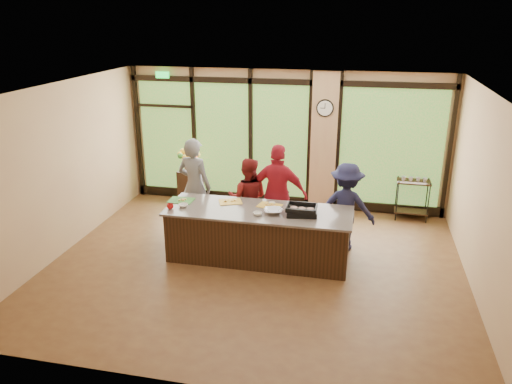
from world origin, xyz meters
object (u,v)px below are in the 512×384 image
at_px(cook_right, 346,207).
at_px(bar_cart, 413,194).
at_px(roasting_pan, 302,212).
at_px(cook_left, 195,186).
at_px(island_base, 259,235).
at_px(flower_stand, 191,189).

bearing_deg(cook_right, bar_cart, -122.32).
bearing_deg(roasting_pan, cook_left, 149.21).
xyz_separation_m(island_base, bar_cart, (2.75, 2.45, 0.11)).
bearing_deg(cook_right, flower_stand, -16.37).
bearing_deg(roasting_pan, flower_stand, 133.67).
relative_size(island_base, cook_right, 1.91).
bearing_deg(bar_cart, cook_left, -158.45).
bearing_deg(bar_cart, cook_right, -126.53).
distance_m(island_base, roasting_pan, 0.91).
xyz_separation_m(roasting_pan, bar_cart, (2.01, 2.50, -0.41)).
relative_size(island_base, cook_left, 1.63).
height_order(island_base, roasting_pan, roasting_pan).
bearing_deg(cook_right, cook_left, 2.73).
bearing_deg(flower_stand, bar_cart, 28.73).
height_order(cook_right, roasting_pan, cook_right).
distance_m(cook_left, flower_stand, 1.45).
height_order(island_base, cook_right, cook_right).
height_order(cook_left, cook_right, cook_left).
xyz_separation_m(island_base, cook_right, (1.45, 0.74, 0.37)).
height_order(flower_stand, bar_cart, bar_cart).
bearing_deg(flower_stand, cook_right, 3.00).
xyz_separation_m(flower_stand, bar_cart, (4.74, 0.36, 0.13)).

